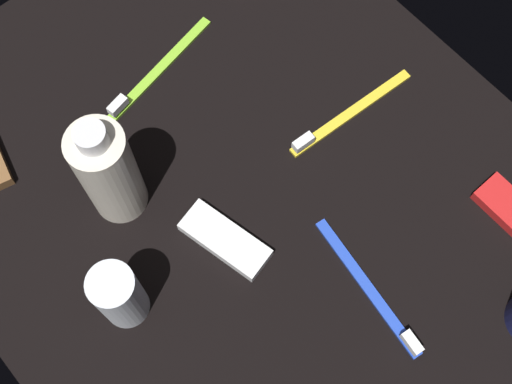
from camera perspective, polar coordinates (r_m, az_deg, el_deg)
ground_plane at (r=80.83cm, az=0.00°, el=-0.93°), size 84.00×64.00×1.20cm
bodywash_bottle at (r=74.75cm, az=-11.96°, el=1.63°), size 6.12×6.12×17.21cm
deodorant_stick at (r=73.07cm, az=-10.87°, el=-8.58°), size 4.86×4.86×10.23cm
toothbrush_blue at (r=77.58cm, az=9.59°, el=-8.25°), size 18.00×3.59×2.10cm
toothbrush_yellow at (r=84.72cm, az=7.22°, el=6.15°), size 2.45×18.04×2.10cm
toothbrush_lime at (r=87.88cm, az=-8.31°, el=9.60°), size 4.50×17.91×2.10cm
snack_bar_white at (r=78.07cm, az=-2.54°, el=-3.92°), size 11.03×6.19×1.50cm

